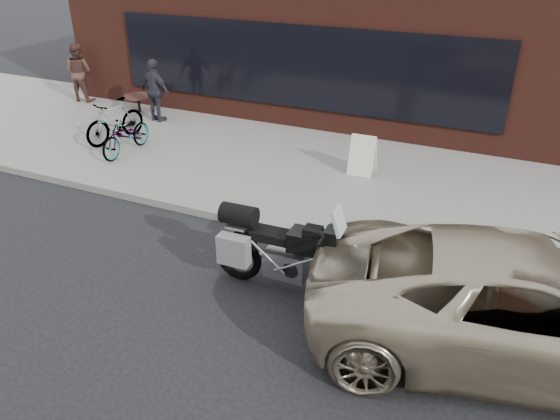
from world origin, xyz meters
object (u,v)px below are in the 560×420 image
bicycle_front (126,135)px  cafe_patron_right (155,91)px  motorcycle (279,251)px  bicycle_rear (115,121)px  sandwich_sign (363,154)px  cafe_patron_left (79,72)px  cafe_table (138,97)px  minivan (529,304)px

bicycle_front → cafe_patron_right: (-0.73, 2.19, 0.39)m
motorcycle → bicycle_rear: 7.03m
motorcycle → sandwich_sign: motorcycle is taller
bicycle_front → cafe_patron_right: cafe_patron_right is taller
bicycle_front → cafe_patron_left: (-3.90, 2.84, 0.41)m
cafe_patron_right → cafe_patron_left: bearing=-0.5°
cafe_table → cafe_patron_left: bearing=174.8°
cafe_patron_right → bicycle_rear: bearing=101.6°
motorcycle → cafe_patron_right: 8.05m
bicycle_rear → cafe_table: bearing=125.7°
bicycle_rear → cafe_patron_right: (-0.01, 1.68, 0.31)m
bicycle_front → sandwich_sign: bearing=10.9°
bicycle_front → bicycle_rear: (-0.72, 0.51, 0.08)m
motorcycle → cafe_patron_right: cafe_patron_right is taller
sandwich_sign → minivan: bearing=-52.6°
bicycle_rear → sandwich_sign: bicycle_rear is taller
cafe_table → sandwich_sign: bearing=-12.6°
motorcycle → sandwich_sign: (-0.04, 4.29, -0.09)m
motorcycle → bicycle_front: 6.15m
sandwich_sign → cafe_patron_right: bearing=169.0°
bicycle_front → motorcycle: bearing=-32.3°
bicycle_rear → cafe_patron_left: cafe_patron_left is taller
motorcycle → bicycle_front: (-5.26, 3.19, -0.08)m
minivan → bicycle_front: bearing=58.0°
sandwich_sign → cafe_patron_left: size_ratio=0.50×
cafe_table → cafe_patron_left: 2.26m
minivan → sandwich_sign: 5.42m
cafe_table → cafe_patron_right: bearing=-25.7°
bicycle_front → bicycle_rear: bearing=143.8°
bicycle_front → cafe_patron_left: bearing=142.8°
motorcycle → bicycle_rear: motorcycle is taller
minivan → cafe_patron_right: bearing=48.3°
bicycle_rear → cafe_patron_right: cafe_patron_right is taller
sandwich_sign → cafe_patron_left: (-9.12, 1.74, 0.42)m
cafe_patron_left → cafe_patron_right: bearing=161.5°
bicycle_rear → cafe_table: 2.35m
bicycle_front → cafe_table: 3.14m
cafe_patron_left → cafe_table: bearing=168.1°
motorcycle → minivan: (3.30, 0.03, 0.08)m
bicycle_front → cafe_table: (-1.69, 2.64, -0.01)m
bicycle_front → sandwich_sign: 5.33m
motorcycle → minivan: bearing=-1.3°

